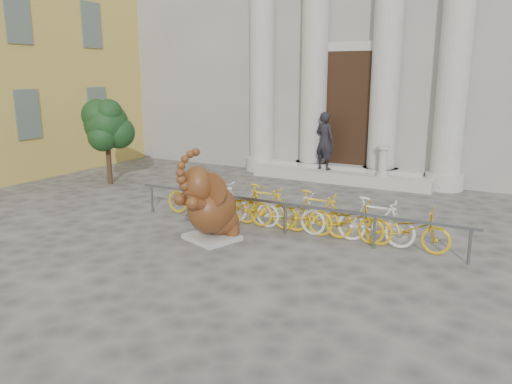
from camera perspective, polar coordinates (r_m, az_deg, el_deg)
The scene contains 8 objects.
ground at distance 8.92m, azimuth -11.08°, elevation -9.92°, with size 80.00×80.00×0.00m, color #474442.
classical_building at distance 21.97m, azimuth 15.36°, elevation 19.45°, with size 22.00×10.70×12.00m.
entrance_steps at distance 16.84m, azimuth 9.67°, elevation 1.86°, with size 6.00×1.20×0.36m, color #A8A59E.
elephant_statue at distance 10.62m, azimuth -5.26°, elevation -1.71°, with size 1.35×1.60×2.01m.
bike_rack at distance 11.27m, azimuth 3.93°, elevation -2.02°, with size 8.00×0.53×1.00m.
tree at distance 16.55m, azimuth -16.70°, elevation 7.32°, with size 1.57×1.43×2.73m.
pedestrian at distance 16.75m, azimuth 7.85°, elevation 5.81°, with size 0.70×0.46×1.92m, color black.
balustrade_post at distance 16.04m, azimuth 14.29°, elevation 3.31°, with size 0.39×0.39×0.95m.
Camera 1 is at (5.34, -6.23, 3.49)m, focal length 35.00 mm.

